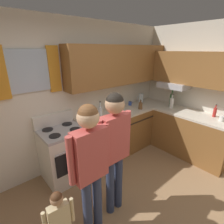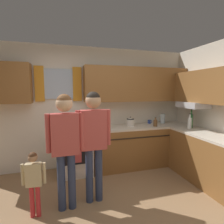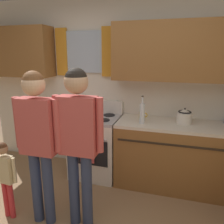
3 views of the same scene
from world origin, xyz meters
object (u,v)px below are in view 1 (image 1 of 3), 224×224
object	(u,v)px
bottle_tall_clear	(100,114)
mug_mustard_yellow	(91,115)
bottle_milk_white	(172,103)
water_pitcher	(141,98)
adult_in_plaid	(115,142)
stove_oven	(64,153)
bottle_wine_green	(171,100)
mug_ceramic_white	(222,119)
adult_holding_child	(90,160)
small_child	(60,220)
bottle_sauce_red	(215,112)
bottle_squat_brown	(140,106)
mug_cobalt_blue	(130,103)
stovetop_kettle	(117,108)

from	to	relation	value
bottle_tall_clear	mug_mustard_yellow	distance (m)	0.26
bottle_milk_white	water_pitcher	distance (m)	0.72
bottle_milk_white	adult_in_plaid	xyz separation A→B (m)	(-2.08, -0.49, 0.03)
stove_oven	bottle_milk_white	world-z (taller)	bottle_milk_white
bottle_milk_white	bottle_wine_green	size ratio (longest dim) A/B	0.79
mug_ceramic_white	adult_in_plaid	size ratio (longest dim) A/B	0.08
adult_in_plaid	mug_ceramic_white	bearing A→B (deg)	-13.20
stove_oven	adult_holding_child	xyz separation A→B (m)	(-0.19, -1.12, 0.56)
small_child	water_pitcher	bearing A→B (deg)	25.94
bottle_wine_green	bottle_sauce_red	bearing A→B (deg)	-85.63
bottle_milk_white	bottle_tall_clear	world-z (taller)	bottle_tall_clear
bottle_sauce_red	mug_mustard_yellow	bearing A→B (deg)	140.37
water_pitcher	adult_in_plaid	xyz separation A→B (m)	(-1.88, -1.19, 0.04)
bottle_squat_brown	bottle_wine_green	world-z (taller)	bottle_wine_green
adult_holding_child	mug_ceramic_white	bearing A→B (deg)	-9.46
bottle_sauce_red	bottle_wine_green	world-z (taller)	bottle_wine_green
bottle_tall_clear	bottle_sauce_red	bearing A→B (deg)	-35.27
mug_cobalt_blue	adult_in_plaid	size ratio (longest dim) A/B	0.07
bottle_milk_white	adult_holding_child	distance (m)	2.55
water_pitcher	bottle_tall_clear	bearing A→B (deg)	-169.15
stove_oven	stovetop_kettle	distance (m)	1.33
bottle_squat_brown	adult_holding_child	xyz separation A→B (m)	(-1.93, -0.96, 0.05)
mug_mustard_yellow	adult_in_plaid	bearing A→B (deg)	-111.14
mug_mustard_yellow	stovetop_kettle	xyz separation A→B (m)	(0.57, -0.08, 0.05)
bottle_wine_green	stove_oven	bearing A→B (deg)	168.41
bottle_sauce_red	bottle_tall_clear	size ratio (longest dim) A/B	0.67
mug_cobalt_blue	mug_ceramic_white	size ratio (longest dim) A/B	0.91
stove_oven	bottle_milk_white	xyz separation A→B (m)	(2.29, -0.55, 0.55)
mug_mustard_yellow	mug_cobalt_blue	bearing A→B (deg)	3.08
stove_oven	mug_cobalt_blue	distance (m)	1.84
small_child	adult_in_plaid	bearing A→B (deg)	8.74
bottle_squat_brown	bottle_wine_green	size ratio (longest dim) A/B	0.52
bottle_tall_clear	mug_cobalt_blue	world-z (taller)	bottle_tall_clear
bottle_tall_clear	mug_mustard_yellow	bearing A→B (deg)	98.00
bottle_tall_clear	mug_mustard_yellow	xyz separation A→B (m)	(-0.03, 0.24, -0.10)
mug_mustard_yellow	mug_ceramic_white	world-z (taller)	mug_ceramic_white
bottle_wine_green	bottle_tall_clear	bearing A→B (deg)	167.85
bottle_squat_brown	mug_mustard_yellow	xyz separation A→B (m)	(-1.07, 0.27, -0.03)
small_child	mug_ceramic_white	bearing A→B (deg)	-7.17
adult_holding_child	bottle_milk_white	bearing A→B (deg)	12.89
bottle_squat_brown	mug_mustard_yellow	world-z (taller)	bottle_squat_brown
bottle_sauce_red	mug_ceramic_white	xyz separation A→B (m)	(-0.13, -0.17, -0.05)
stove_oven	bottle_milk_white	distance (m)	2.42
bottle_milk_white	mug_ceramic_white	world-z (taller)	bottle_milk_white
stove_oven	mug_ceramic_white	distance (m)	2.82
water_pitcher	stovetop_kettle	bearing A→B (deg)	-172.90
bottle_milk_white	stove_oven	bearing A→B (deg)	166.50
bottle_sauce_red	mug_mustard_yellow	world-z (taller)	bottle_sauce_red
mug_mustard_yellow	bottle_wine_green	bearing A→B (deg)	-19.32
mug_mustard_yellow	small_child	world-z (taller)	mug_mustard_yellow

